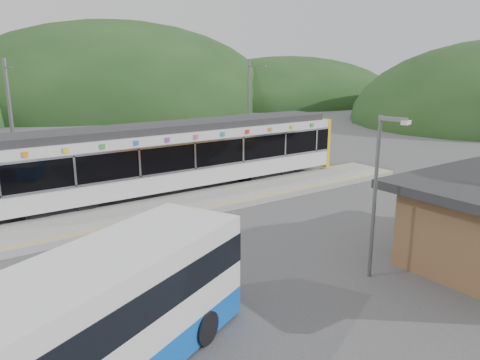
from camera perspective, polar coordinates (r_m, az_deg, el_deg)
ground at (r=20.34m, az=-0.42°, el=-5.39°), size 120.00×120.00×0.00m
hills at (r=27.97m, az=3.74°, el=0.02°), size 146.00×149.00×26.00m
platform at (r=22.94m, az=-5.16°, el=-2.78°), size 26.00×3.20×0.30m
yellow_line at (r=21.83m, az=-3.44°, el=-3.20°), size 26.00×0.10×0.01m
train at (r=24.84m, az=-8.18°, el=2.99°), size 20.44×3.01×3.74m
catenary_mast_west at (r=24.80m, az=-25.99°, el=5.41°), size 0.18×1.80×7.00m
catenary_mast_east at (r=30.38m, az=1.12°, el=8.16°), size 0.18×1.80×7.00m
bus at (r=10.09m, az=-22.58°, el=-19.43°), size 10.59×6.64×2.88m
lamp_post at (r=15.07m, az=16.55°, el=-0.42°), size 0.38×0.98×5.25m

